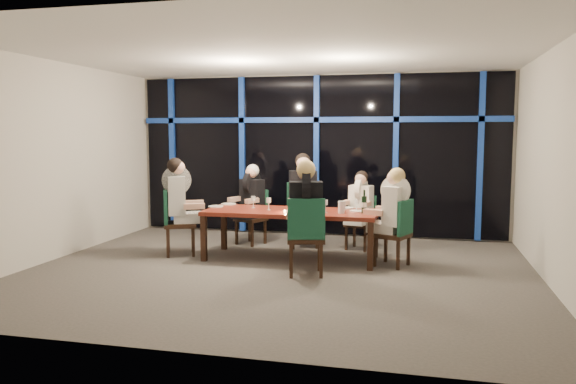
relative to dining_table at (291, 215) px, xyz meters
name	(u,v)px	position (x,y,z in m)	size (l,w,h in m)	color
room	(278,125)	(0.00, -0.80, 1.34)	(7.04, 7.00, 3.02)	#59544F
window_wall	(318,153)	(0.01, 2.13, 0.87)	(6.86, 0.43, 2.94)	black
dining_table	(291,215)	(0.00, 0.00, 0.00)	(2.60, 1.00, 0.75)	maroon
chair_far_left	(254,213)	(-0.91, 1.05, -0.16)	(0.57, 0.57, 0.94)	black
chair_far_mid	(302,211)	(-0.05, 1.07, -0.08)	(0.64, 0.64, 1.08)	black
chair_far_right	(362,219)	(0.96, 1.03, -0.19)	(0.51, 0.51, 0.89)	black
chair_end_left	(174,218)	(-1.85, -0.15, -0.10)	(0.64, 0.64, 1.05)	black
chair_end_right	(398,229)	(1.60, -0.13, -0.14)	(0.59, 0.59, 0.97)	black
chair_near_mid	(306,233)	(0.43, -0.97, -0.09)	(0.60, 0.60, 1.06)	black
diner_far_left	(251,192)	(-0.94, 0.97, 0.22)	(0.59, 0.65, 0.92)	black
diner_far_mid	(303,186)	(-0.02, 0.98, 0.34)	(0.65, 0.74, 1.05)	black
diner_far_right	(360,198)	(0.94, 0.96, 0.17)	(0.52, 0.60, 0.86)	white
diner_end_left	(179,192)	(-1.77, -0.11, 0.31)	(0.72, 0.66, 1.02)	black
diner_end_right	(393,202)	(1.52, -0.10, 0.25)	(0.67, 0.60, 0.95)	white
diner_near_mid	(306,201)	(0.41, -0.88, 0.33)	(0.60, 0.72, 1.04)	black
plate_far_left	(229,204)	(-1.16, 0.45, 0.08)	(0.24, 0.24, 0.01)	white
plate_far_mid	(308,206)	(0.18, 0.45, 0.08)	(0.24, 0.24, 0.01)	white
plate_far_right	(346,208)	(0.78, 0.42, 0.08)	(0.24, 0.24, 0.01)	white
plate_end_left	(216,206)	(-1.26, 0.13, 0.08)	(0.24, 0.24, 0.01)	white
plate_end_right	(358,211)	(1.00, 0.11, 0.08)	(0.24, 0.24, 0.01)	white
plate_near_mid	(304,213)	(0.27, -0.33, 0.08)	(0.24, 0.24, 0.01)	white
wine_bottle	(364,204)	(1.11, -0.05, 0.20)	(0.08, 0.08, 0.34)	black
water_pitcher	(341,207)	(0.79, -0.13, 0.16)	(0.11, 0.10, 0.18)	white
tea_light	(285,211)	(-0.03, -0.24, 0.08)	(0.05, 0.05, 0.03)	#FFAC4C
wine_glass_a	(269,201)	(-0.35, -0.02, 0.20)	(0.07, 0.07, 0.18)	white
wine_glass_b	(305,201)	(0.19, 0.15, 0.19)	(0.07, 0.07, 0.17)	white
wine_glass_c	(325,203)	(0.54, -0.12, 0.21)	(0.07, 0.07, 0.19)	silver
wine_glass_d	(253,199)	(-0.64, 0.15, 0.20)	(0.07, 0.07, 0.18)	silver
wine_glass_e	(357,203)	(0.97, 0.18, 0.19)	(0.06, 0.06, 0.17)	silver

